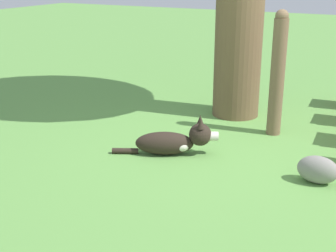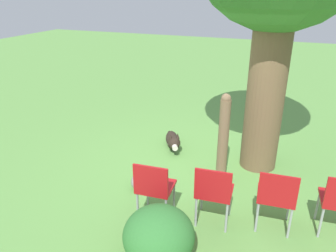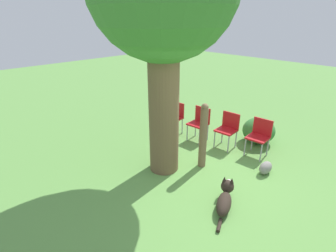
# 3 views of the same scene
# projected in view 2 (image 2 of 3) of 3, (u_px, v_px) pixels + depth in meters

# --- Properties ---
(ground_plane) EXTENTS (30.00, 30.00, 0.00)m
(ground_plane) POSITION_uv_depth(u_px,v_px,m) (206.00, 166.00, 5.56)
(ground_plane) COLOR #609947
(dog) EXTENTS (1.01, 0.58, 0.41)m
(dog) POSITION_uv_depth(u_px,v_px,m) (173.00, 141.00, 6.15)
(dog) COLOR #2D231C
(dog) RESTS_ON ground_plane
(fence_post) EXTENTS (0.16, 0.16, 1.40)m
(fence_post) POSITION_uv_depth(u_px,v_px,m) (223.00, 137.00, 4.95)
(fence_post) COLOR brown
(fence_post) RESTS_ON ground_plane
(red_chair_0) EXTENTS (0.45, 0.47, 0.85)m
(red_chair_0) POSITION_uv_depth(u_px,v_px,m) (154.00, 186.00, 4.11)
(red_chair_0) COLOR #B21419
(red_chair_0) RESTS_ON ground_plane
(red_chair_1) EXTENTS (0.45, 0.47, 0.85)m
(red_chair_1) POSITION_uv_depth(u_px,v_px,m) (214.00, 190.00, 4.02)
(red_chair_1) COLOR #B21419
(red_chair_1) RESTS_ON ground_plane
(red_chair_2) EXTENTS (0.45, 0.47, 0.85)m
(red_chair_2) POSITION_uv_depth(u_px,v_px,m) (276.00, 195.00, 3.92)
(red_chair_2) COLOR #B21419
(red_chair_2) RESTS_ON ground_plane
(garden_rock) EXTENTS (0.36, 0.21, 0.25)m
(garden_rock) POSITION_uv_depth(u_px,v_px,m) (139.00, 180.00, 4.94)
(garden_rock) COLOR gray
(garden_rock) RESTS_ON ground_plane
(low_shrub) EXTENTS (0.79, 0.79, 0.63)m
(low_shrub) POSITION_uv_depth(u_px,v_px,m) (159.00, 235.00, 3.56)
(low_shrub) COLOR #337533
(low_shrub) RESTS_ON ground_plane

